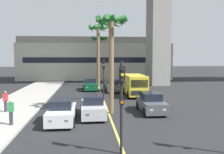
# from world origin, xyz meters

# --- Properties ---
(lane_stripe_center) EXTENTS (0.14, 56.00, 0.01)m
(lane_stripe_center) POSITION_xyz_m (0.00, 24.00, 0.00)
(lane_stripe_center) COLOR #DBCC4C
(lane_stripe_center) RESTS_ON ground
(pier_building_backdrop) EXTENTS (29.08, 8.04, 8.12)m
(pier_building_backdrop) POSITION_xyz_m (0.00, 46.95, 4.00)
(pier_building_backdrop) COLOR beige
(pier_building_backdrop) RESTS_ON ground
(car_queue_front) EXTENTS (1.84, 4.10, 1.56)m
(car_queue_front) POSITION_xyz_m (-3.35, 14.29, 0.72)
(car_queue_front) COLOR white
(car_queue_front) RESTS_ON ground
(car_queue_second) EXTENTS (1.90, 4.13, 1.56)m
(car_queue_second) POSITION_xyz_m (3.40, 16.72, 0.72)
(car_queue_second) COLOR #4C5156
(car_queue_second) RESTS_ON ground
(car_queue_third) EXTENTS (1.92, 4.14, 1.56)m
(car_queue_third) POSITION_xyz_m (1.53, 28.69, 0.72)
(car_queue_third) COLOR #4C5156
(car_queue_third) RESTS_ON ground
(car_queue_fourth) EXTENTS (1.95, 4.16, 1.56)m
(car_queue_fourth) POSITION_xyz_m (-1.25, 30.18, 0.72)
(car_queue_fourth) COLOR #0C4728
(car_queue_fourth) RESTS_ON ground
(car_queue_fifth) EXTENTS (1.88, 4.12, 1.56)m
(car_queue_fifth) POSITION_xyz_m (-1.23, 15.69, 0.72)
(car_queue_fifth) COLOR #B7BABF
(car_queue_fifth) RESTS_ON ground
(delivery_van) EXTENTS (2.22, 5.28, 2.36)m
(delivery_van) POSITION_xyz_m (3.68, 24.80, 1.29)
(delivery_van) COLOR yellow
(delivery_van) RESTS_ON ground
(traffic_light_median_near) EXTENTS (0.24, 0.37, 4.20)m
(traffic_light_median_near) POSITION_xyz_m (-0.12, 8.54, 2.71)
(traffic_light_median_near) COLOR black
(traffic_light_median_near) RESTS_ON ground
(traffic_light_median_far) EXTENTS (0.24, 0.37, 4.20)m
(traffic_light_median_far) POSITION_xyz_m (-0.01, 22.13, 2.71)
(traffic_light_median_far) COLOR black
(traffic_light_median_far) RESTS_ON ground
(palm_tree_near_median) EXTENTS (2.75, 2.77, 7.88)m
(palm_tree_near_median) POSITION_xyz_m (0.38, 39.33, 6.53)
(palm_tree_near_median) COLOR brown
(palm_tree_near_median) RESTS_ON ground
(palm_tree_mid_median) EXTENTS (2.61, 2.61, 7.59)m
(palm_tree_mid_median) POSITION_xyz_m (0.23, 16.71, 6.10)
(palm_tree_mid_median) COLOR brown
(palm_tree_mid_median) RESTS_ON ground
(palm_tree_far_median) EXTENTS (3.14, 3.18, 9.07)m
(palm_tree_far_median) POSITION_xyz_m (-0.02, 34.18, 6.86)
(palm_tree_far_median) COLOR brown
(palm_tree_far_median) RESTS_ON ground
(pedestrian_near_crosswalk) EXTENTS (0.34, 0.22, 1.62)m
(pedestrian_near_crosswalk) POSITION_xyz_m (-7.94, 17.33, 1.00)
(pedestrian_near_crosswalk) COLOR #2D2D38
(pedestrian_near_crosswalk) RESTS_ON sidewalk_left
(pedestrian_mid_block) EXTENTS (0.34, 0.22, 1.62)m
(pedestrian_mid_block) POSITION_xyz_m (-6.39, 13.49, 1.00)
(pedestrian_mid_block) COLOR #2D2D38
(pedestrian_mid_block) RESTS_ON sidewalk_left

